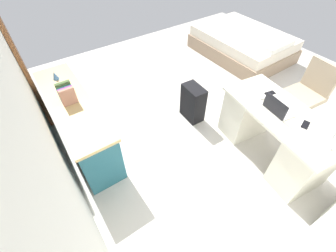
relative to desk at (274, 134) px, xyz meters
name	(u,v)px	position (x,y,z in m)	size (l,w,h in m)	color
ground_plane	(217,105)	(1.10, -0.15, -0.39)	(5.96, 5.96, 0.00)	beige
wall_back	(23,97)	(1.10, 2.33, 0.92)	(4.16, 0.10, 2.62)	silver
door_wooden	(16,52)	(2.63, 2.25, 0.63)	(0.88, 0.05, 2.04)	brown
desk	(274,134)	(0.00, 0.00, 0.00)	(1.52, 0.85, 0.74)	silver
office_chair	(305,97)	(0.19, -0.94, 0.03)	(0.52, 0.52, 0.94)	black
credenza	(78,122)	(1.60, 1.95, -0.02)	(1.80, 0.48, 0.74)	#235B6B
bed	(242,44)	(2.07, -1.73, -0.14)	(1.92, 1.42, 0.58)	gray
suitcase_black	(193,103)	(1.13, 0.37, -0.11)	(0.36, 0.22, 0.56)	black
laptop	(277,109)	(0.06, 0.06, 0.40)	(0.34, 0.26, 0.21)	silver
computer_mouse	(263,97)	(0.31, -0.02, 0.37)	(0.06, 0.10, 0.03)	white
cell_phone_near_laptop	(305,125)	(-0.25, -0.03, 0.36)	(0.07, 0.14, 0.01)	black
cell_phone_by_mouse	(270,93)	(0.32, -0.16, 0.36)	(0.07, 0.14, 0.01)	black
desk_lamp	(336,126)	(-0.50, 0.08, 0.61)	(0.16, 0.11, 0.34)	silver
book_row	(67,94)	(1.60, 1.95, 0.46)	(0.16, 0.17, 0.23)	#AC7664
figurine_small	(55,76)	(2.16, 1.95, 0.41)	(0.08, 0.08, 0.11)	#4C7FBF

